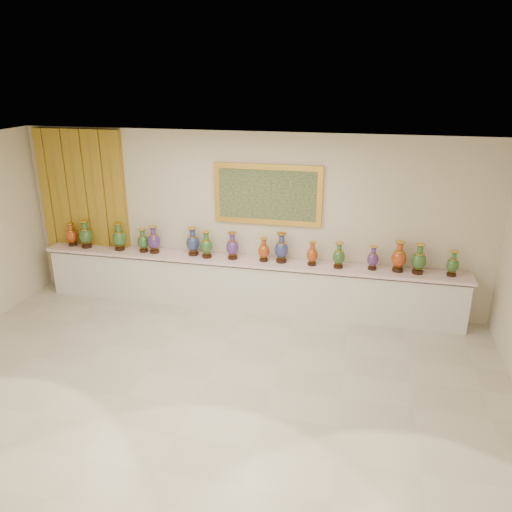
{
  "coord_description": "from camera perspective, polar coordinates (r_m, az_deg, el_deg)",
  "views": [
    {
      "loc": [
        1.88,
        -5.4,
        3.89
      ],
      "look_at": [
        0.3,
        1.7,
        1.19
      ],
      "focal_mm": 35.0,
      "sensor_mm": 36.0,
      "label": 1
    }
  ],
  "objects": [
    {
      "name": "vase_12",
      "position": [
        8.18,
        13.21,
        -0.33
      ],
      "size": [
        0.24,
        0.24,
        0.39
      ],
      "rotation": [
        0.0,
        0.0,
        -0.42
      ],
      "color": "black",
      "rests_on": "counter"
    },
    {
      "name": "vase_0",
      "position": [
        9.66,
        -20.32,
        2.21
      ],
      "size": [
        0.21,
        0.21,
        0.43
      ],
      "rotation": [
        0.0,
        0.0,
        0.07
      ],
      "color": "black",
      "rests_on": "counter"
    },
    {
      "name": "vase_13",
      "position": [
        8.19,
        16.01,
        -0.21
      ],
      "size": [
        0.29,
        0.29,
        0.5
      ],
      "rotation": [
        0.0,
        0.0,
        -0.26
      ],
      "color": "black",
      "rests_on": "counter"
    },
    {
      "name": "vase_8",
      "position": [
        8.31,
        0.89,
        0.62
      ],
      "size": [
        0.2,
        0.2,
        0.41
      ],
      "rotation": [
        0.0,
        0.0,
        -0.07
      ],
      "color": "black",
      "rests_on": "counter"
    },
    {
      "name": "vase_15",
      "position": [
        8.29,
        21.57,
        -0.93
      ],
      "size": [
        0.21,
        0.21,
        0.41
      ],
      "rotation": [
        0.0,
        0.0,
        -0.11
      ],
      "color": "black",
      "rests_on": "counter"
    },
    {
      "name": "vase_4",
      "position": [
        8.87,
        -11.6,
        1.71
      ],
      "size": [
        0.23,
        0.23,
        0.48
      ],
      "rotation": [
        0.0,
        0.0,
        0.02
      ],
      "color": "black",
      "rests_on": "counter"
    },
    {
      "name": "room",
      "position": [
        9.27,
        -16.1,
        5.11
      ],
      "size": [
        8.0,
        8.0,
        8.0
      ],
      "color": "beige",
      "rests_on": "ground"
    },
    {
      "name": "vase_3",
      "position": [
        8.97,
        -12.78,
        1.62
      ],
      "size": [
        0.21,
        0.21,
        0.42
      ],
      "rotation": [
        0.0,
        0.0,
        0.08
      ],
      "color": "black",
      "rests_on": "counter"
    },
    {
      "name": "vase_2",
      "position": [
        9.15,
        -15.39,
        1.99
      ],
      "size": [
        0.27,
        0.27,
        0.5
      ],
      "rotation": [
        0.0,
        0.0,
        0.2
      ],
      "color": "black",
      "rests_on": "counter"
    },
    {
      "name": "vase_14",
      "position": [
        8.2,
        18.12,
        -0.47
      ],
      "size": [
        0.24,
        0.24,
        0.49
      ],
      "rotation": [
        0.0,
        0.0,
        0.04
      ],
      "color": "black",
      "rests_on": "counter"
    },
    {
      "name": "vase_1",
      "position": [
        9.47,
        -18.88,
        2.24
      ],
      "size": [
        0.28,
        0.28,
        0.5
      ],
      "rotation": [
        0.0,
        0.0,
        0.26
      ],
      "color": "black",
      "rests_on": "counter"
    },
    {
      "name": "label_card",
      "position": [
        9.14,
        -15.8,
        0.47
      ],
      "size": [
        0.1,
        0.06,
        0.0
      ],
      "primitive_type": "cube",
      "color": "white",
      "rests_on": "counter"
    },
    {
      "name": "vase_5",
      "position": [
        8.65,
        -7.22,
        1.51
      ],
      "size": [
        0.27,
        0.27,
        0.49
      ],
      "rotation": [
        0.0,
        0.0,
        -0.23
      ],
      "color": "black",
      "rests_on": "counter"
    },
    {
      "name": "counter",
      "position": [
        8.62,
        -1.11,
        -3.27
      ],
      "size": [
        7.28,
        0.48,
        0.9
      ],
      "color": "white",
      "rests_on": "ground"
    },
    {
      "name": "vase_10",
      "position": [
        8.19,
        6.44,
        0.16
      ],
      "size": [
        0.2,
        0.2,
        0.4
      ],
      "rotation": [
        0.0,
        0.0,
        -0.06
      ],
      "color": "black",
      "rests_on": "counter"
    },
    {
      "name": "ground",
      "position": [
        6.92,
        -5.64,
        -13.98
      ],
      "size": [
        8.0,
        8.0,
        0.0
      ],
      "primitive_type": "plane",
      "color": "beige",
      "rests_on": "ground"
    },
    {
      "name": "vase_6",
      "position": [
        8.51,
        -5.67,
        1.16
      ],
      "size": [
        0.25,
        0.25,
        0.47
      ],
      "rotation": [
        0.0,
        0.0,
        -0.16
      ],
      "color": "black",
      "rests_on": "counter"
    },
    {
      "name": "vase_9",
      "position": [
        8.26,
        2.92,
        0.78
      ],
      "size": [
        0.3,
        0.3,
        0.51
      ],
      "rotation": [
        0.0,
        0.0,
        0.37
      ],
      "color": "black",
      "rests_on": "counter"
    },
    {
      "name": "vase_7",
      "position": [
        8.41,
        -2.71,
        1.03
      ],
      "size": [
        0.28,
        0.28,
        0.47
      ],
      "rotation": [
        0.0,
        0.0,
        0.36
      ],
      "color": "black",
      "rests_on": "counter"
    },
    {
      "name": "vase_11",
      "position": [
        8.14,
        9.44,
        -0.05
      ],
      "size": [
        0.25,
        0.25,
        0.43
      ],
      "rotation": [
        0.0,
        0.0,
        -0.34
      ],
      "color": "black",
      "rests_on": "counter"
    }
  ]
}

